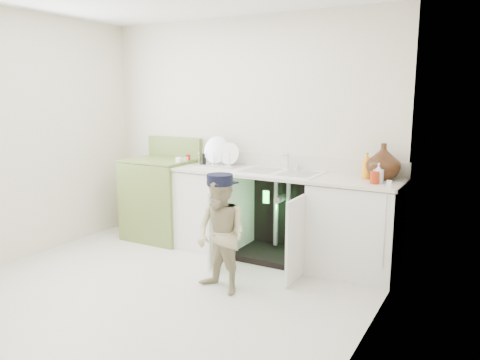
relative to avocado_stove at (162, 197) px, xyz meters
name	(u,v)px	position (x,y,z in m)	size (l,w,h in m)	color
ground	(163,288)	(0.94, -1.18, -0.48)	(3.50, 3.50, 0.00)	beige
room_shell	(159,147)	(0.94, -1.18, 0.77)	(6.00, 5.50, 1.26)	beige
counter_run	(281,214)	(1.52, 0.03, -0.01)	(2.44, 1.02, 1.23)	silver
avocado_stove	(162,197)	(0.00, 0.00, 0.00)	(0.75, 0.65, 1.17)	olive
repair_worker	(221,234)	(1.42, -0.98, 0.03)	(0.56, 0.91, 1.02)	tan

